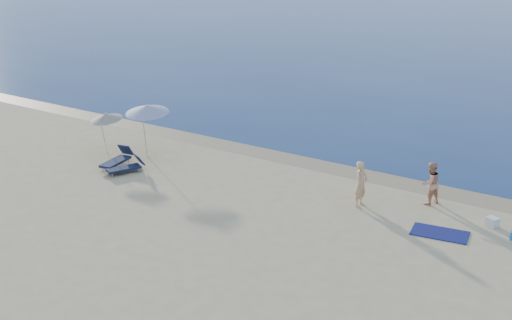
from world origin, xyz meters
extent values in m
cube|color=#847254|center=(0.00, 19.40, 0.00)|extent=(240.00, 1.60, 0.00)
imported|color=tan|center=(1.74, 16.19, 0.89)|extent=(0.45, 0.67, 1.79)
imported|color=tan|center=(3.84, 17.85, 0.84)|extent=(0.97, 1.03, 1.68)
cube|color=#0E1249|center=(5.07, 15.51, 0.02)|extent=(2.06, 1.35, 0.03)
cube|color=silver|center=(6.42, 17.13, 0.16)|extent=(0.49, 0.46, 0.33)
cylinder|color=silver|center=(-8.90, 15.84, 1.11)|extent=(0.12, 0.30, 2.31)
cone|color=white|center=(-8.90, 16.09, 2.26)|extent=(2.47, 2.49, 0.57)
sphere|color=silver|center=(-8.90, 16.09, 2.46)|extent=(0.07, 0.07, 0.07)
cylinder|color=silver|center=(-10.82, 15.11, 0.87)|extent=(0.10, 0.28, 1.83)
cone|color=beige|center=(-10.82, 15.36, 1.77)|extent=(1.86, 1.88, 0.49)
sphere|color=silver|center=(-10.82, 15.36, 1.93)|extent=(0.05, 0.05, 0.05)
cube|color=#151E3A|center=(-9.15, 14.14, 0.24)|extent=(0.86, 1.71, 0.11)
cube|color=#151E3A|center=(-9.28, 14.95, 0.54)|extent=(0.66, 0.49, 0.53)
cylinder|color=#A5A5AD|center=(-8.92, 14.18, 0.12)|extent=(0.03, 0.03, 0.24)
cube|color=#121833|center=(-8.28, 13.77, 0.22)|extent=(1.11, 1.56, 0.10)
cube|color=#121833|center=(-7.97, 14.43, 0.49)|extent=(0.64, 0.55, 0.47)
cylinder|color=#A5A5AD|center=(-8.09, 13.68, 0.11)|extent=(0.03, 0.03, 0.22)
camera|label=1|loc=(10.81, -4.73, 9.86)|focal=45.00mm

